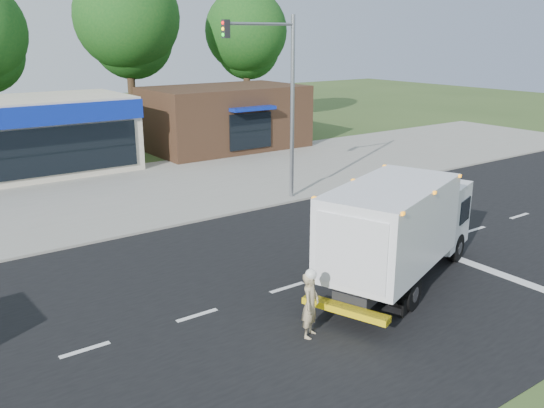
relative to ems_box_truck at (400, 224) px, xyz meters
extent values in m
plane|color=#385123|center=(0.08, 1.60, -1.85)|extent=(120.00, 120.00, 0.00)
cube|color=black|center=(0.08, 1.60, -1.85)|extent=(60.00, 14.00, 0.02)
cube|color=gray|center=(0.08, 9.80, -1.79)|extent=(60.00, 2.40, 0.12)
cube|color=gray|center=(0.08, 15.60, -1.84)|extent=(60.00, 9.00, 0.02)
cube|color=silver|center=(-8.92, 1.60, -1.83)|extent=(1.20, 0.15, 0.01)
cube|color=silver|center=(-5.92, 1.60, -1.83)|extent=(1.20, 0.15, 0.01)
cube|color=silver|center=(-2.92, 1.60, -1.83)|extent=(1.20, 0.15, 0.01)
cube|color=silver|center=(0.08, 1.60, -1.83)|extent=(1.20, 0.15, 0.01)
cube|color=silver|center=(3.08, 1.60, -1.83)|extent=(1.20, 0.15, 0.01)
cube|color=silver|center=(6.08, 1.60, -1.83)|extent=(1.20, 0.15, 0.01)
cube|color=silver|center=(9.08, 1.60, -1.83)|extent=(1.20, 0.15, 0.01)
cube|color=silver|center=(3.08, -1.40, -1.83)|extent=(0.40, 7.00, 0.01)
cube|color=black|center=(-0.74, -0.28, -1.17)|extent=(4.91, 2.62, 0.34)
cube|color=white|center=(2.50, 0.93, -0.34)|extent=(2.56, 2.65, 2.05)
cube|color=black|center=(3.37, 1.26, -0.14)|extent=(0.78, 1.79, 0.88)
cube|color=white|center=(-0.74, -0.28, 0.20)|extent=(5.39, 3.90, 2.29)
cube|color=silver|center=(-3.05, -1.14, 0.15)|extent=(0.74, 1.85, 1.85)
cube|color=yellow|center=(-3.21, -1.20, -1.31)|extent=(1.14, 2.31, 0.18)
cube|color=orange|center=(-0.74, -0.28, 1.32)|extent=(5.22, 3.87, 0.08)
cylinder|color=black|center=(2.23, 1.82, -1.38)|extent=(0.98, 0.60, 0.94)
cylinder|color=black|center=(2.87, 0.08, -1.38)|extent=(0.98, 0.60, 0.94)
cylinder|color=black|center=(-1.72, 0.40, -1.38)|extent=(0.98, 0.60, 0.94)
cylinder|color=black|center=(-1.04, -1.43, -1.38)|extent=(0.98, 0.60, 0.94)
imported|color=tan|center=(-4.16, -0.97, -1.01)|extent=(0.73, 0.67, 1.68)
sphere|color=white|center=(-4.16, -0.97, -0.20)|extent=(0.28, 0.28, 0.28)
cube|color=#382316|center=(7.08, 21.60, 0.15)|extent=(10.00, 6.00, 4.00)
cube|color=#0C2395|center=(7.08, 18.50, 1.05)|extent=(3.00, 1.20, 0.20)
cube|color=black|center=(7.08, 18.55, -0.35)|extent=(3.00, 0.12, 2.20)
cylinder|color=gray|center=(3.08, 9.20, 2.15)|extent=(0.18, 0.18, 8.00)
cylinder|color=gray|center=(1.38, 9.20, 5.75)|extent=(3.40, 0.12, 0.12)
cube|color=black|center=(-0.22, 9.20, 5.55)|extent=(0.25, 0.25, 0.70)
cylinder|color=#332114|center=(4.08, 29.60, 2.07)|extent=(0.56, 0.56, 7.84)
sphere|color=#154C17|center=(4.08, 29.60, 6.55)|extent=(7.39, 7.39, 7.39)
sphere|color=#154C17|center=(4.58, 30.10, 5.09)|extent=(5.82, 5.82, 5.82)
cylinder|color=#332114|center=(14.08, 29.60, 1.65)|extent=(0.56, 0.56, 7.00)
sphere|color=#154C17|center=(14.08, 29.60, 5.65)|extent=(6.60, 6.60, 6.60)
sphere|color=#154C17|center=(14.58, 30.10, 4.35)|extent=(5.20, 5.20, 5.20)
camera|label=1|loc=(-12.36, -10.78, 5.32)|focal=38.00mm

